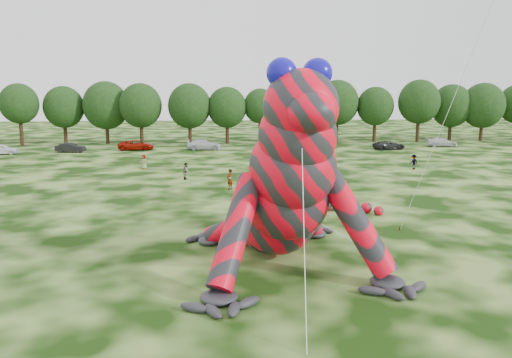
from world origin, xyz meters
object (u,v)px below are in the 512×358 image
object	(u,v)px
tree_11	(337,111)
car_7	(442,142)
spectator_1	(186,171)
car_3	(204,145)
tree_9	(260,116)
car_1	(70,148)
tree_10	(298,110)
tree_8	(227,115)
tree_7	(190,114)
car_4	(289,143)
tree_4	(64,115)
car_6	(389,145)
spectator_0	(230,179)
tree_6	(141,114)
inflatable_gecko	(271,159)
tree_12	(375,114)
tree_14	(451,112)
spectator_2	(414,162)
tree_3	(20,115)
tree_13	(419,111)
spectator_4	(144,162)
car_0	(2,149)
tree_5	(106,113)
tree_15	(483,112)
car_5	(317,145)

from	to	relation	value
tree_11	car_7	distance (m)	16.94
spectator_1	car_3	bearing A→B (deg)	8.25
tree_9	car_1	distance (m)	29.00
tree_10	tree_8	bearing A→B (deg)	-172.19
tree_7	car_4	bearing A→B (deg)	-26.74
tree_4	car_6	bearing A→B (deg)	-13.74
tree_4	spectator_0	xyz separation A→B (m)	(24.26, -39.16, -3.64)
tree_6	inflatable_gecko	bearing A→B (deg)	-75.67
tree_8	tree_12	bearing A→B (deg)	1.78
tree_11	car_6	size ratio (longest dim) A/B	2.21
tree_12	tree_14	size ratio (longest dim) A/B	0.95
tree_8	car_1	bearing A→B (deg)	-156.56
tree_7	tree_9	world-z (taller)	tree_7
tree_7	tree_11	xyz separation A→B (m)	(23.87, 1.39, 0.30)
tree_7	car_7	size ratio (longest dim) A/B	2.07
tree_14	tree_12	bearing A→B (deg)	-175.82
car_6	spectator_2	size ratio (longest dim) A/B	2.86
tree_3	tree_11	size ratio (longest dim) A/B	0.94
tree_13	spectator_4	bearing A→B (deg)	-148.35
car_0	spectator_0	distance (m)	39.42
tree_8	spectator_4	world-z (taller)	tree_8
inflatable_gecko	spectator_1	bearing A→B (deg)	96.68
tree_3	tree_5	bearing A→B (deg)	6.20
spectator_4	tree_13	bearing A→B (deg)	70.01
tree_7	car_0	world-z (taller)	tree_7
tree_11	car_4	size ratio (longest dim) A/B	2.30
inflatable_gecko	tree_6	distance (m)	55.27
tree_5	tree_7	xyz separation A→B (m)	(13.04, -1.63, -0.16)
tree_12	car_7	world-z (taller)	tree_12
tree_9	spectator_4	size ratio (longest dim) A/B	5.59
tree_15	car_1	bearing A→B (deg)	-170.99
tree_12	spectator_1	world-z (taller)	tree_12
tree_5	tree_15	world-z (taller)	tree_5
tree_6	car_0	distance (m)	20.23
tree_8	spectator_0	bearing A→B (deg)	-91.78
tree_13	car_6	distance (m)	14.01
tree_5	tree_3	bearing A→B (deg)	-173.80
car_1	car_6	size ratio (longest dim) A/B	0.86
car_4	spectator_0	distance (m)	31.50
tree_5	car_5	world-z (taller)	tree_5
tree_3	car_3	world-z (taller)	tree_3
tree_14	car_0	size ratio (longest dim) A/B	2.38
car_7	tree_15	bearing A→B (deg)	-44.90
car_3	inflatable_gecko	bearing A→B (deg)	-172.85
car_1	spectator_2	distance (m)	44.80
tree_7	spectator_1	world-z (taller)	tree_7
tree_7	car_0	bearing A→B (deg)	-156.51
tree_10	car_3	xyz separation A→B (m)	(-15.20, -9.67, -4.53)
tree_3	car_6	world-z (taller)	tree_3
tree_4	tree_12	world-z (taller)	tree_4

